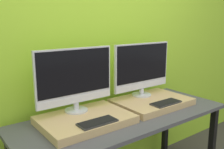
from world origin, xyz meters
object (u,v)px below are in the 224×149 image
at_px(keyboard_left, 98,122).
at_px(keyboard_right, 166,103).
at_px(monitor_right, 142,68).
at_px(monitor_left, 75,78).

xyz_separation_m(keyboard_left, keyboard_right, (0.67, 0.00, 0.00)).
height_order(keyboard_left, keyboard_right, same).
bearing_deg(keyboard_right, monitor_right, 90.00).
height_order(monitor_right, keyboard_right, monitor_right).
relative_size(keyboard_left, monitor_right, 0.44).
bearing_deg(keyboard_right, keyboard_left, 180.00).
relative_size(keyboard_left, keyboard_right, 1.00).
bearing_deg(keyboard_left, monitor_right, 23.18).
relative_size(monitor_left, keyboard_right, 2.30).
bearing_deg(keyboard_right, monitor_left, 156.82).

